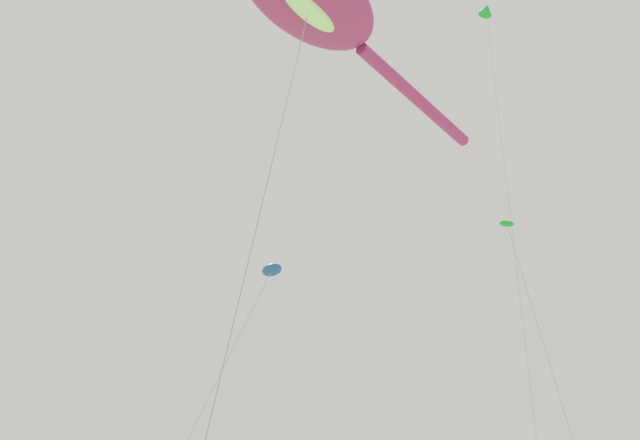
% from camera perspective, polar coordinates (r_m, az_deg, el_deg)
% --- Properties ---
extents(big_show_kite, '(12.24, 3.41, 18.75)m').
position_cam_1_polar(big_show_kite, '(22.64, -0.32, 16.23)').
color(big_show_kite, '#CC3899').
rests_on(big_show_kite, ground).
extents(small_kite_diamond_red, '(1.58, 1.95, 14.37)m').
position_cam_1_polar(small_kite_diamond_red, '(25.63, 14.72, -2.27)').
color(small_kite_diamond_red, green).
rests_on(small_kite_diamond_red, ground).
extents(small_kite_delta_white, '(1.85, 1.59, 26.19)m').
position_cam_1_polar(small_kite_delta_white, '(34.00, 12.71, 14.86)').
color(small_kite_delta_white, green).
rests_on(small_kite_delta_white, ground).
extents(small_kite_tiny_distant, '(2.80, 4.70, 11.61)m').
position_cam_1_polar(small_kite_tiny_distant, '(21.96, -4.01, -4.43)').
color(small_kite_tiny_distant, blue).
rests_on(small_kite_tiny_distant, ground).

